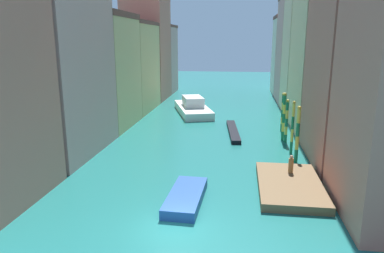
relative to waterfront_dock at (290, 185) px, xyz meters
name	(u,v)px	position (x,y,z in m)	size (l,w,h in m)	color
ground_plane	(211,127)	(-7.05, 17.93, -0.28)	(154.00, 154.00, 0.00)	#1E6B66
building_left_1	(54,32)	(-19.96, 6.06, 10.64)	(6.90, 11.75, 21.83)	tan
building_left_2	(102,71)	(-19.96, 16.75, 6.40)	(6.90, 9.80, 13.34)	#DBB77A
building_left_3	(129,66)	(-19.96, 27.24, 6.15)	(6.90, 11.33, 12.85)	#DBB77A
building_left_4	(147,43)	(-19.96, 37.80, 9.34)	(6.90, 9.23, 19.23)	#C6705B
building_left_5	(158,59)	(-19.96, 46.09, 6.24)	(6.90, 7.38, 13.02)	tan
building_right_1	(362,30)	(5.86, 7.05, 10.79)	(6.90, 10.84, 22.11)	#C6705B
building_right_2	(328,44)	(5.86, 18.42, 9.55)	(6.90, 11.29, 19.64)	beige
building_right_3	(311,33)	(5.86, 28.98, 10.90)	(6.90, 9.16, 22.34)	beige
building_right_4	(299,50)	(5.86, 38.60, 8.33)	(6.90, 9.86, 17.20)	tan
building_right_5	(291,55)	(5.86, 48.06, 7.08)	(6.90, 8.57, 14.69)	beige
waterfront_dock	(290,185)	(0.00, 0.00, 0.00)	(4.36, 7.79, 0.56)	brown
person_on_dock	(291,165)	(0.27, 1.79, 0.91)	(0.36, 0.36, 1.38)	olive
mooring_pole_0	(298,134)	(1.26, 5.90, 2.24)	(0.33, 0.33, 4.93)	#197247
mooring_pole_1	(292,127)	(1.15, 8.23, 2.24)	(0.28, 0.28, 4.96)	#197247
mooring_pole_2	(287,121)	(1.09, 12.07, 2.01)	(0.32, 0.32, 4.47)	#197247
mooring_pole_3	(284,116)	(0.87, 12.84, 2.29)	(0.32, 0.32, 5.03)	#197247
mooring_pole_4	(283,112)	(1.21, 16.84, 2.00)	(0.35, 0.35, 4.46)	#197247
vaporetto_white	(193,108)	(-10.30, 25.70, 0.54)	(7.03, 11.82, 2.40)	white
gondola_black	(233,131)	(-4.32, 15.19, -0.07)	(1.87, 9.43, 0.42)	black
motorboat_0	(186,197)	(-6.96, -2.99, 0.05)	(2.31, 5.68, 0.65)	#234C93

